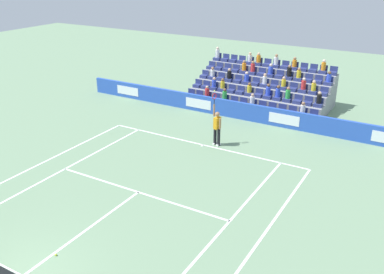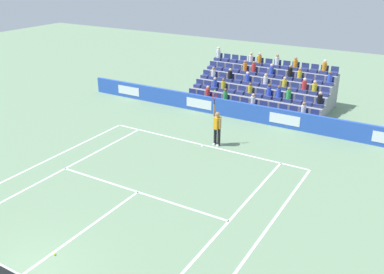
% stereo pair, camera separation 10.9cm
% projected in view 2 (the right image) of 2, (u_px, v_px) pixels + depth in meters
% --- Properties ---
extents(line_baseline, '(10.97, 0.10, 0.01)m').
position_uv_depth(line_baseline, '(203.00, 145.00, 21.66)').
color(line_baseline, white).
rests_on(line_baseline, ground).
extents(line_service, '(8.23, 0.10, 0.01)m').
position_uv_depth(line_service, '(138.00, 192.00, 17.31)').
color(line_service, white).
rests_on(line_service, ground).
extents(line_centre_service, '(0.10, 6.40, 0.01)m').
position_uv_depth(line_centre_service, '(82.00, 232.00, 14.77)').
color(line_centre_service, white).
rests_on(line_centre_service, ground).
extents(line_singles_sideline_left, '(0.10, 11.89, 0.01)m').
position_uv_depth(line_singles_sideline_left, '(58.00, 172.00, 18.87)').
color(line_singles_sideline_left, white).
rests_on(line_singles_sideline_left, ground).
extents(line_singles_sideline_right, '(0.10, 11.89, 0.01)m').
position_uv_depth(line_singles_sideline_right, '(223.00, 228.00, 15.02)').
color(line_singles_sideline_right, white).
rests_on(line_singles_sideline_right, ground).
extents(line_doubles_sideline_left, '(0.10, 11.89, 0.01)m').
position_uv_depth(line_doubles_sideline_left, '(36.00, 165.00, 19.52)').
color(line_doubles_sideline_left, white).
rests_on(line_doubles_sideline_left, ground).
extents(line_doubles_sideline_right, '(0.10, 11.89, 0.01)m').
position_uv_depth(line_doubles_sideline_right, '(259.00, 240.00, 14.38)').
color(line_doubles_sideline_right, white).
rests_on(line_doubles_sideline_right, ground).
extents(line_centre_mark, '(0.10, 0.20, 0.01)m').
position_uv_depth(line_centre_mark, '(202.00, 146.00, 21.59)').
color(line_centre_mark, white).
rests_on(line_centre_mark, ground).
extents(sponsor_barrier, '(21.95, 0.22, 1.03)m').
position_uv_depth(sponsor_barrier, '(240.00, 111.00, 24.99)').
color(sponsor_barrier, blue).
rests_on(sponsor_barrier, ground).
extents(tennis_player, '(0.51, 0.40, 2.85)m').
position_uv_depth(tennis_player, '(217.00, 127.00, 21.29)').
color(tennis_player, black).
rests_on(tennis_player, ground).
extents(stadium_stand, '(8.68, 4.75, 3.05)m').
position_uv_depth(stadium_stand, '(263.00, 90.00, 27.69)').
color(stadium_stand, gray).
rests_on(stadium_stand, ground).
extents(loose_tennis_ball, '(0.07, 0.07, 0.07)m').
position_uv_depth(loose_tennis_ball, '(55.00, 254.00, 13.62)').
color(loose_tennis_ball, '#D1E533').
rests_on(loose_tennis_ball, ground).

